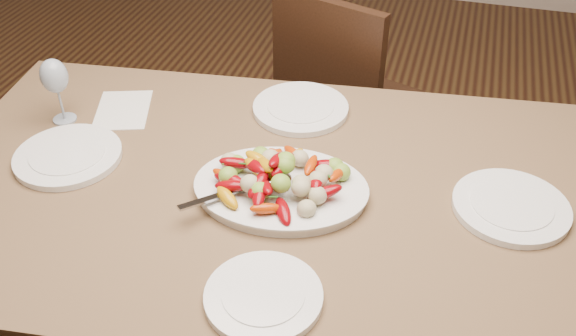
# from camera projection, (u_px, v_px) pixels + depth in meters

# --- Properties ---
(floor) EXTENTS (6.00, 6.00, 0.00)m
(floor) POSITION_uv_depth(u_px,v_px,m) (240.00, 320.00, 2.22)
(floor) COLOR #3B2312
(floor) RESTS_ON ground
(dining_table) EXTENTS (1.95, 1.25, 0.76)m
(dining_table) POSITION_uv_depth(u_px,v_px,m) (288.00, 290.00, 1.83)
(dining_table) COLOR brown
(dining_table) RESTS_ON ground
(chair_far) EXTENTS (0.53, 0.53, 0.95)m
(chair_far) POSITION_uv_depth(u_px,v_px,m) (351.00, 102.00, 2.45)
(chair_far) COLOR black
(chair_far) RESTS_ON ground
(serving_platter) EXTENTS (0.45, 0.35, 0.02)m
(serving_platter) POSITION_uv_depth(u_px,v_px,m) (281.00, 191.00, 1.57)
(serving_platter) COLOR white
(serving_platter) RESTS_ON dining_table
(roasted_vegetables) EXTENTS (0.37, 0.27, 0.09)m
(roasted_vegetables) POSITION_uv_depth(u_px,v_px,m) (281.00, 172.00, 1.53)
(roasted_vegetables) COLOR #710208
(roasted_vegetables) RESTS_ON serving_platter
(serving_spoon) EXTENTS (0.25, 0.23, 0.03)m
(serving_spoon) POSITION_uv_depth(u_px,v_px,m) (251.00, 186.00, 1.52)
(serving_spoon) COLOR #9EA0A8
(serving_spoon) RESTS_ON serving_platter
(plate_left) EXTENTS (0.28, 0.28, 0.02)m
(plate_left) POSITION_uv_depth(u_px,v_px,m) (68.00, 156.00, 1.68)
(plate_left) COLOR white
(plate_left) RESTS_ON dining_table
(plate_right) EXTENTS (0.28, 0.28, 0.02)m
(plate_right) POSITION_uv_depth(u_px,v_px,m) (511.00, 207.00, 1.52)
(plate_right) COLOR white
(plate_right) RESTS_ON dining_table
(plate_far) EXTENTS (0.28, 0.28, 0.02)m
(plate_far) POSITION_uv_depth(u_px,v_px,m) (301.00, 108.00, 1.87)
(plate_far) COLOR white
(plate_far) RESTS_ON dining_table
(plate_near) EXTENTS (0.24, 0.24, 0.02)m
(plate_near) POSITION_uv_depth(u_px,v_px,m) (264.00, 297.00, 1.30)
(plate_near) COLOR white
(plate_near) RESTS_ON dining_table
(wine_glass) EXTENTS (0.08, 0.08, 0.20)m
(wine_glass) POSITION_uv_depth(u_px,v_px,m) (57.00, 89.00, 1.77)
(wine_glass) COLOR #8C99A5
(wine_glass) RESTS_ON dining_table
(menu_card) EXTENTS (0.21, 0.25, 0.00)m
(menu_card) POSITION_uv_depth(u_px,v_px,m) (123.00, 110.00, 1.88)
(menu_card) COLOR silver
(menu_card) RESTS_ON dining_table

